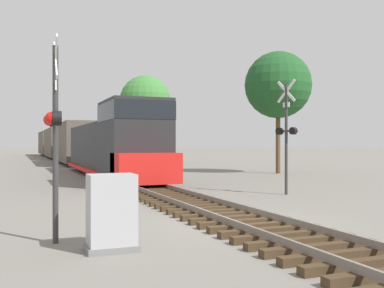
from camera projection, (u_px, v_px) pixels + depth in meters
name	position (u px, v px, depth m)	size (l,w,h in m)	color
ground_plane	(240.00, 224.00, 11.67)	(400.00, 400.00, 0.00)	slate
rail_track_bed	(240.00, 219.00, 11.67)	(2.60, 160.00, 0.31)	#42301E
freight_train	(65.00, 144.00, 52.26)	(2.90, 70.36, 4.19)	#232326
crossing_signal_near	(54.00, 126.00, 9.38)	(0.33, 1.00, 4.31)	#333333
crossing_signal_far	(287.00, 132.00, 18.36)	(0.57, 1.01, 4.69)	#333333
relay_cabinet	(112.00, 213.00, 8.74)	(0.99, 0.71, 1.49)	slate
tree_far_right	(278.00, 85.00, 31.29)	(4.65, 4.65, 8.51)	brown
tree_mid_background	(145.00, 101.00, 48.99)	(5.55, 5.55, 9.51)	brown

